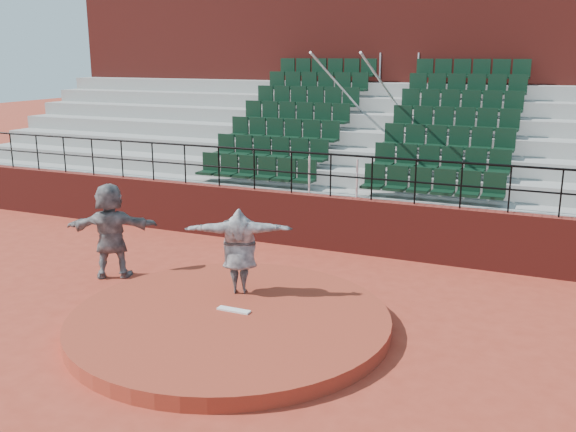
# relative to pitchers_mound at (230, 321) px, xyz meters

# --- Properties ---
(ground) EXTENTS (90.00, 90.00, 0.00)m
(ground) POSITION_rel_pitchers_mound_xyz_m (0.00, 0.00, -0.12)
(ground) COLOR #A83826
(ground) RESTS_ON ground
(pitchers_mound) EXTENTS (5.50, 5.50, 0.25)m
(pitchers_mound) POSITION_rel_pitchers_mound_xyz_m (0.00, 0.00, 0.00)
(pitchers_mound) COLOR #9C3623
(pitchers_mound) RESTS_ON ground
(pitching_rubber) EXTENTS (0.60, 0.15, 0.03)m
(pitching_rubber) POSITION_rel_pitchers_mound_xyz_m (0.00, 0.15, 0.14)
(pitching_rubber) COLOR white
(pitching_rubber) RESTS_ON pitchers_mound
(boundary_wall) EXTENTS (24.00, 0.30, 1.30)m
(boundary_wall) POSITION_rel_pitchers_mound_xyz_m (0.00, 5.00, 0.53)
(boundary_wall) COLOR maroon
(boundary_wall) RESTS_ON ground
(wall_railing) EXTENTS (24.04, 0.05, 1.03)m
(wall_railing) POSITION_rel_pitchers_mound_xyz_m (0.00, 5.00, 1.90)
(wall_railing) COLOR black
(wall_railing) RESTS_ON boundary_wall
(seating_deck) EXTENTS (24.00, 5.97, 4.63)m
(seating_deck) POSITION_rel_pitchers_mound_xyz_m (0.00, 8.65, 1.32)
(seating_deck) COLOR #989792
(seating_deck) RESTS_ON ground
(press_box_facade) EXTENTS (24.00, 3.00, 7.10)m
(press_box_facade) POSITION_rel_pitchers_mound_xyz_m (0.00, 12.60, 3.43)
(press_box_facade) COLOR maroon
(press_box_facade) RESTS_ON ground
(pitcher) EXTENTS (2.03, 1.25, 1.60)m
(pitcher) POSITION_rel_pitchers_mound_xyz_m (-0.33, 1.01, 0.93)
(pitcher) COLOR black
(pitcher) RESTS_ON pitchers_mound
(fielder) EXTENTS (1.94, 1.39, 2.02)m
(fielder) POSITION_rel_pitchers_mound_xyz_m (-3.50, 1.32, 0.88)
(fielder) COLOR black
(fielder) RESTS_ON ground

